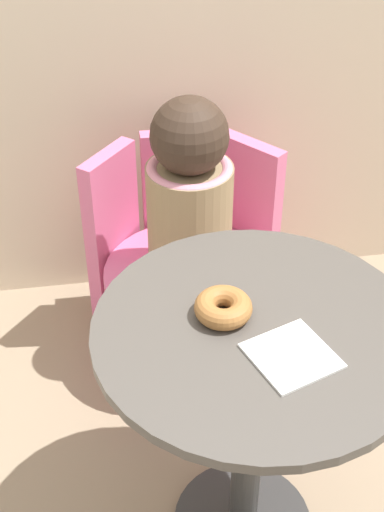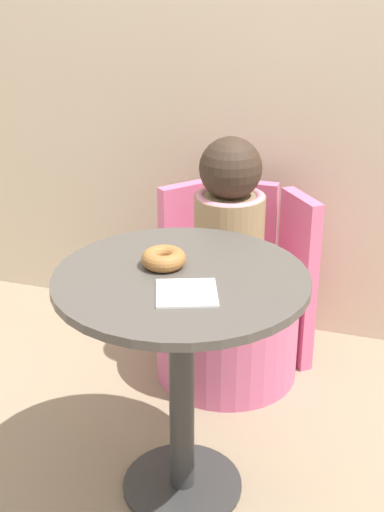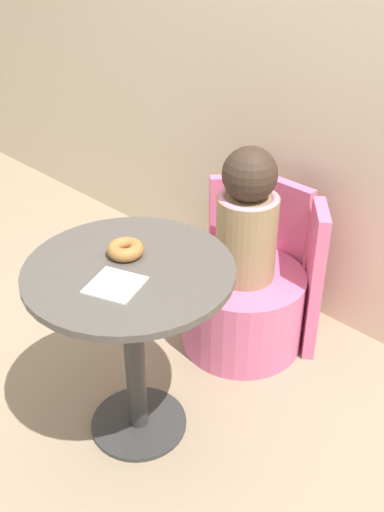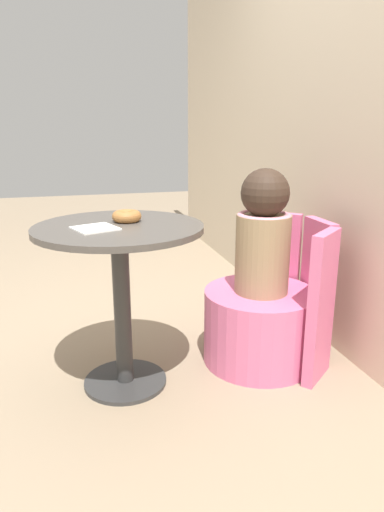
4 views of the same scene
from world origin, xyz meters
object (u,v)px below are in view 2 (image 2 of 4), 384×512
Objects in this scene: tub_chair at (227,331)px; child_figure at (229,220)px; round_table at (181,333)px; donut at (164,259)px.

child_figure is at bearing 180.00° from tub_chair.
round_table is 1.35× the size of tub_chair.
tub_chair is at bearing 93.74° from round_table.
donut is (-0.02, -0.62, 0.11)m from child_figure.
child_figure is (-0.00, 0.00, 0.46)m from tub_chair.
round_table is 1.26× the size of child_figure.
child_figure is (-0.04, 0.66, 0.09)m from round_table.
donut is (-0.06, 0.04, 0.20)m from round_table.
round_table is 0.76m from tub_chair.
tub_chair is 0.93× the size of child_figure.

